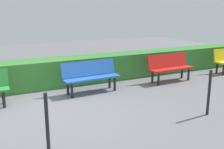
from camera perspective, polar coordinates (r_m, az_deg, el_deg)
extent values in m
plane|color=slate|center=(6.30, -13.42, -7.44)|extent=(24.19, 24.19, 0.00)
cylinder|color=black|center=(10.04, 22.75, 1.02)|extent=(0.07, 0.07, 0.39)
cylinder|color=black|center=(10.24, 21.53, 1.37)|extent=(0.07, 0.07, 0.39)
cube|color=red|center=(8.57, 12.54, 1.22)|extent=(1.53, 0.48, 0.05)
cube|color=red|center=(8.66, 11.80, 2.99)|extent=(1.52, 0.19, 0.42)
cylinder|color=black|center=(8.92, 16.05, 0.06)|extent=(0.07, 0.07, 0.39)
cylinder|color=black|center=(9.13, 14.74, 0.45)|extent=(0.07, 0.07, 0.39)
cylinder|color=black|center=(8.13, 9.91, -0.94)|extent=(0.07, 0.07, 0.39)
cylinder|color=black|center=(8.36, 8.63, -0.48)|extent=(0.07, 0.07, 0.39)
cube|color=blue|center=(7.27, -4.36, -0.75)|extent=(1.59, 0.49, 0.05)
cube|color=blue|center=(7.38, -5.02, 1.34)|extent=(1.58, 0.21, 0.42)
cylinder|color=black|center=(7.48, 0.59, -2.03)|extent=(0.07, 0.07, 0.39)
cylinder|color=black|center=(7.73, -0.52, -1.50)|extent=(0.07, 0.07, 0.39)
cylinder|color=black|center=(6.96, -8.57, -3.43)|extent=(0.07, 0.07, 0.39)
cylinder|color=black|center=(7.23, -9.42, -2.80)|extent=(0.07, 0.07, 0.39)
cylinder|color=black|center=(6.71, -22.12, -5.01)|extent=(0.07, 0.07, 0.39)
cylinder|color=black|center=(6.99, -22.23, -4.26)|extent=(0.07, 0.07, 0.39)
cube|color=#387F33|center=(8.25, -8.18, 0.85)|extent=(20.19, 0.80, 0.81)
cylinder|color=black|center=(6.09, 20.03, -3.68)|extent=(0.06, 0.06, 1.00)
cylinder|color=black|center=(4.39, -13.70, -10.07)|extent=(0.06, 0.06, 1.00)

